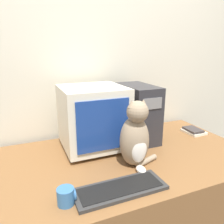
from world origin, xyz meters
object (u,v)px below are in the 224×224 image
object	(u,v)px
crt_monitor	(93,117)
keyboard	(120,189)
computer_tower	(137,113)
book_stack	(193,131)
pen	(94,186)
cat	(135,137)
mug	(66,196)

from	to	relation	value
crt_monitor	keyboard	world-z (taller)	crt_monitor
computer_tower	book_stack	distance (m)	0.55
crt_monitor	book_stack	xyz separation A→B (m)	(0.87, -0.06, -0.21)
keyboard	pen	bearing A→B (deg)	144.35
keyboard	computer_tower	bearing A→B (deg)	54.07
crt_monitor	computer_tower	bearing A→B (deg)	3.46
keyboard	cat	bearing A→B (deg)	46.16
computer_tower	pen	world-z (taller)	computer_tower
computer_tower	keyboard	xyz separation A→B (m)	(-0.40, -0.55, -0.20)
crt_monitor	mug	world-z (taller)	crt_monitor
computer_tower	mug	xyz separation A→B (m)	(-0.67, -0.54, -0.17)
cat	mug	distance (m)	0.51
cat	computer_tower	bearing A→B (deg)	62.06
pen	book_stack	bearing A→B (deg)	21.10
mug	pen	bearing A→B (deg)	25.33
keyboard	mug	bearing A→B (deg)	178.13
computer_tower	book_stack	xyz separation A→B (m)	(0.50, -0.08, -0.20)
book_stack	mug	xyz separation A→B (m)	(-1.17, -0.47, 0.02)
computer_tower	mug	distance (m)	0.88
computer_tower	book_stack	bearing A→B (deg)	-8.79
keyboard	mug	xyz separation A→B (m)	(-0.27, 0.01, 0.03)
keyboard	book_stack	distance (m)	1.02
computer_tower	cat	distance (m)	0.42
crt_monitor	computer_tower	world-z (taller)	crt_monitor
keyboard	book_stack	world-z (taller)	book_stack
pen	keyboard	bearing A→B (deg)	-35.65
cat	pen	world-z (taller)	cat
crt_monitor	mug	bearing A→B (deg)	-120.13
cat	book_stack	world-z (taller)	cat
book_stack	mug	distance (m)	1.26
computer_tower	crt_monitor	bearing A→B (deg)	-176.54
keyboard	pen	distance (m)	0.14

